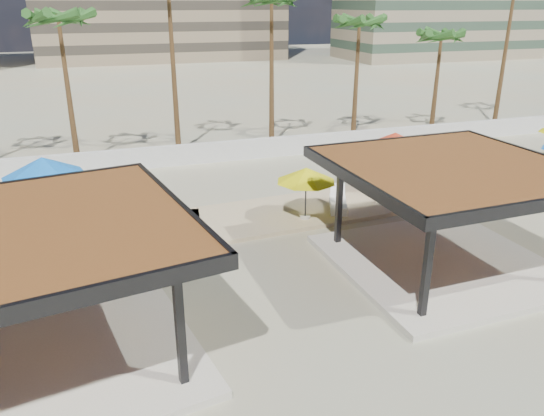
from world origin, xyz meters
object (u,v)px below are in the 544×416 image
(pavilion_west, at_px, (36,282))
(lounger_a, at_px, (150,204))
(umbrella_c, at_px, (395,140))
(lounger_c, at_px, (446,180))
(pavilion_central, at_px, (448,206))
(lounger_d, at_px, (505,164))
(lounger_b, at_px, (338,204))

(pavilion_west, relative_size, lounger_a, 4.46)
(umbrella_c, xyz_separation_m, lounger_c, (2.88, -0.52, -2.19))
(umbrella_c, relative_size, lounger_a, 1.56)
(pavilion_central, relative_size, lounger_d, 3.33)
(umbrella_c, height_order, lounger_c, umbrella_c)
(umbrella_c, bearing_deg, lounger_c, -10.30)
(lounger_c, bearing_deg, lounger_b, 96.64)
(lounger_b, distance_m, lounger_d, 11.86)
(pavilion_west, bearing_deg, umbrella_c, 20.63)
(lounger_d, bearing_deg, lounger_c, 130.30)
(umbrella_c, bearing_deg, lounger_a, 176.39)
(pavilion_west, xyz_separation_m, lounger_a, (3.76, 9.93, -1.96))
(pavilion_west, relative_size, umbrella_c, 2.85)
(pavilion_central, xyz_separation_m, lounger_c, (5.49, 7.36, -1.94))
(pavilion_central, bearing_deg, lounger_d, 38.30)
(pavilion_central, distance_m, pavilion_west, 13.06)
(pavilion_west, xyz_separation_m, umbrella_c, (15.60, 9.18, 0.22))
(pavilion_central, distance_m, lounger_d, 13.65)
(pavilion_west, xyz_separation_m, lounger_b, (11.77, 7.28, -1.94))
(pavilion_central, xyz_separation_m, lounger_b, (-1.23, 5.98, -1.91))
(umbrella_c, distance_m, lounger_b, 4.79)
(umbrella_c, relative_size, lounger_b, 1.37)
(lounger_a, bearing_deg, pavilion_central, -132.02)
(pavilion_central, height_order, lounger_d, pavilion_central)
(umbrella_c, distance_m, lounger_a, 12.07)
(pavilion_west, height_order, lounger_c, pavilion_west)
(lounger_a, xyz_separation_m, lounger_d, (19.55, 0.11, 0.02))
(pavilion_central, xyz_separation_m, lounger_a, (-9.24, 8.63, -1.93))
(pavilion_central, height_order, pavilion_west, pavilion_west)
(pavilion_west, height_order, lounger_a, pavilion_west)
(pavilion_central, bearing_deg, lounger_c, 51.29)
(lounger_c, bearing_deg, lounger_d, -78.92)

